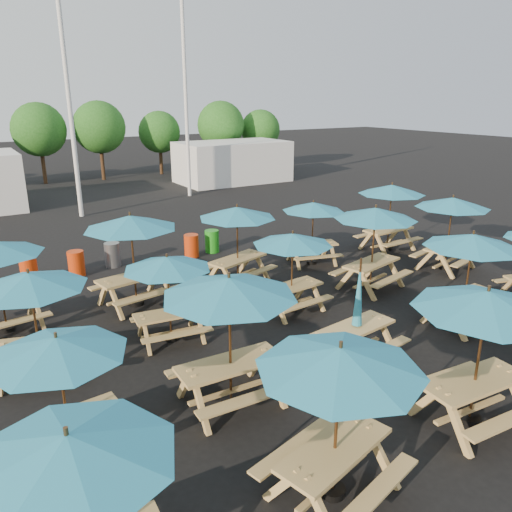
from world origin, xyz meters
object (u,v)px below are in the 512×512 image
picnic_unit_7 (131,227)px  picnic_unit_15 (313,210)px  picnic_unit_1 (58,353)px  waste_bin_1 (76,264)px  waste_bin_4 (212,241)px  picnic_unit_11 (237,216)px  picnic_unit_18 (452,206)px  picnic_unit_5 (229,294)px  picnic_unit_8 (486,308)px  picnic_unit_13 (472,245)px  picnic_unit_10 (293,243)px  picnic_unit_0 (69,458)px  waste_bin_2 (113,255)px  picnic_unit_4 (340,367)px  picnic_unit_2 (30,286)px  picnic_unit_14 (375,218)px  picnic_unit_6 (167,267)px  waste_bin_0 (29,270)px  picnic_unit_9 (357,318)px  picnic_unit_19 (392,193)px  waste_bin_3 (191,246)px

picnic_unit_7 → picnic_unit_15: (6.23, 0.28, -0.33)m
picnic_unit_1 → waste_bin_1: 8.92m
waste_bin_4 → picnic_unit_11: bearing=-103.3°
picnic_unit_18 → picnic_unit_5: bearing=-175.8°
picnic_unit_5 → picnic_unit_8: size_ratio=0.98×
picnic_unit_13 → picnic_unit_18: picnic_unit_18 is taller
picnic_unit_10 → picnic_unit_0: bearing=-145.6°
picnic_unit_11 → waste_bin_2: size_ratio=3.52×
picnic_unit_4 → picnic_unit_1: bearing=123.6°
picnic_unit_1 → waste_bin_1: size_ratio=2.76×
picnic_unit_5 → picnic_unit_15: bearing=44.0°
picnic_unit_4 → picnic_unit_18: picnic_unit_18 is taller
picnic_unit_2 → picnic_unit_14: (9.14, 0.08, 0.18)m
picnic_unit_6 → picnic_unit_8: bearing=-52.8°
picnic_unit_4 → picnic_unit_13: 6.87m
picnic_unit_2 → picnic_unit_18: size_ratio=0.98×
picnic_unit_4 → picnic_unit_8: picnic_unit_8 is taller
picnic_unit_6 → picnic_unit_2: bearing=-171.2°
picnic_unit_14 → waste_bin_0: picnic_unit_14 is taller
picnic_unit_1 → picnic_unit_18: bearing=7.4°
picnic_unit_5 → picnic_unit_9: bearing=2.7°
picnic_unit_15 → picnic_unit_5: bearing=-122.6°
picnic_unit_19 → picnic_unit_0: bearing=-150.6°
picnic_unit_14 → picnic_unit_18: 3.33m
picnic_unit_0 → waste_bin_1: size_ratio=2.86×
picnic_unit_4 → waste_bin_3: picnic_unit_4 is taller
picnic_unit_14 → waste_bin_2: picnic_unit_14 is taller
picnic_unit_4 → picnic_unit_10: bearing=45.6°
picnic_unit_9 → waste_bin_0: bearing=114.3°
picnic_unit_6 → picnic_unit_10: size_ratio=0.99×
picnic_unit_5 → picnic_unit_10: bearing=41.7°
picnic_unit_11 → picnic_unit_14: size_ratio=1.01×
waste_bin_3 → waste_bin_4: same height
waste_bin_2 → picnic_unit_4: bearing=-91.3°
picnic_unit_14 → waste_bin_4: (-2.36, 5.68, -1.74)m
picnic_unit_9 → waste_bin_4: bearing=76.9°
picnic_unit_6 → picnic_unit_14: 6.32m
picnic_unit_1 → picnic_unit_5: bearing=-5.6°
picnic_unit_9 → picnic_unit_15: picnic_unit_9 is taller
picnic_unit_6 → picnic_unit_8: size_ratio=0.87×
picnic_unit_1 → picnic_unit_5: size_ratio=0.90×
picnic_unit_5 → waste_bin_0: (-2.19, 8.66, -1.78)m
picnic_unit_8 → waste_bin_3: bearing=94.9°
picnic_unit_9 → waste_bin_3: 8.42m
picnic_unit_10 → picnic_unit_15: (2.88, 2.83, -0.01)m
picnic_unit_1 → picnic_unit_9: picnic_unit_9 is taller
picnic_unit_11 → waste_bin_0: (-5.40, 3.30, -1.67)m
picnic_unit_2 → waste_bin_3: picnic_unit_2 is taller
picnic_unit_11 → picnic_unit_15: (3.04, 0.27, -0.21)m
waste_bin_0 → waste_bin_1: 1.37m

